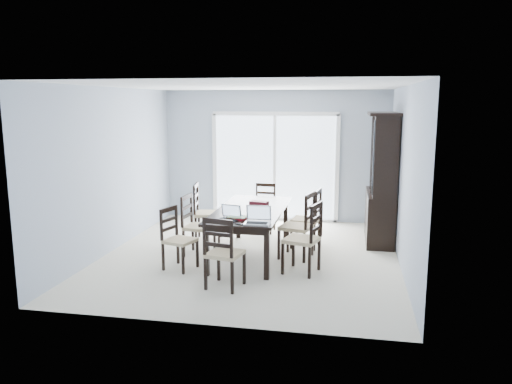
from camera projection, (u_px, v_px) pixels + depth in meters
floor at (251, 256)px, 7.80m from camera, size 5.00×5.00×0.00m
ceiling at (250, 86)px, 7.33m from camera, size 5.00×5.00×0.00m
back_wall at (275, 156)px, 9.98m from camera, size 4.50×0.02×2.60m
wall_left at (113, 170)px, 7.98m from camera, size 0.02×5.00×2.60m
wall_right at (404, 177)px, 7.15m from camera, size 0.02×5.00×2.60m
balcony at (281, 211)px, 11.19m from camera, size 4.50×2.00×0.10m
railing at (287, 178)px, 12.05m from camera, size 4.50×0.06×1.10m
dining_table at (251, 214)px, 7.68m from camera, size 1.00×2.20×0.75m
china_hutch at (382, 180)px, 8.44m from camera, size 0.50×1.38×2.20m
sliding_door at (275, 167)px, 10.00m from camera, size 2.52×0.05×2.18m
chair_left_near at (175, 231)px, 7.13m from camera, size 0.49×0.49×1.02m
chair_left_mid at (193, 218)px, 7.78m from camera, size 0.46×0.44×1.09m
chair_left_far at (203, 206)px, 8.58m from camera, size 0.51×0.50×1.15m
chair_right_near at (308, 231)px, 6.89m from camera, size 0.55×0.54×1.16m
chair_right_mid at (303, 218)px, 7.56m from camera, size 0.55×0.54×1.19m
chair_right_far at (311, 212)px, 8.15m from camera, size 0.49×0.47×1.12m
chair_end_near at (222, 246)px, 6.29m from camera, size 0.49×0.50×1.10m
chair_end_far at (265, 202)px, 9.23m from camera, size 0.40×0.41×1.02m
laptop_dark at (228, 217)px, 6.91m from camera, size 0.33×0.26×0.20m
laptop_silver at (257, 220)px, 6.70m from camera, size 0.35×0.24×0.24m
book_stack at (237, 218)px, 6.98m from camera, size 0.29×0.23×0.04m
cell_phone at (239, 224)px, 6.69m from camera, size 0.12×0.10×0.01m
game_box at (259, 203)px, 7.89m from camera, size 0.31×0.21×0.07m
hot_tub at (250, 188)px, 11.27m from camera, size 1.72×1.54×0.89m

